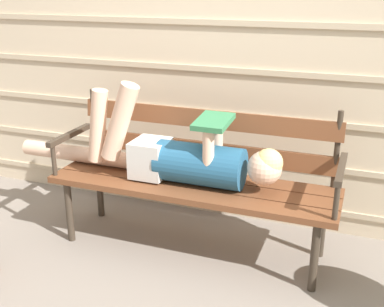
{
  "coord_description": "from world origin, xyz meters",
  "views": [
    {
      "loc": [
        0.9,
        -2.34,
        1.53
      ],
      "look_at": [
        0.0,
        0.06,
        0.61
      ],
      "focal_mm": 44.77,
      "sensor_mm": 36.0,
      "label": 1
    }
  ],
  "objects": [
    {
      "name": "park_bench",
      "position": [
        -0.0,
        0.13,
        0.48
      ],
      "size": [
        1.68,
        0.48,
        0.88
      ],
      "color": "brown",
      "rests_on": "ground"
    },
    {
      "name": "house_siding",
      "position": [
        0.0,
        0.59,
        1.15
      ],
      "size": [
        4.73,
        0.08,
        2.3
      ],
      "color": "beige",
      "rests_on": "ground"
    },
    {
      "name": "reclining_person",
      "position": [
        -0.1,
        0.06,
        0.59
      ],
      "size": [
        1.72,
        0.25,
        0.58
      ],
      "color": "#23567A"
    },
    {
      "name": "ground_plane",
      "position": [
        0.0,
        0.0,
        0.0
      ],
      "size": [
        12.0,
        12.0,
        0.0
      ],
      "primitive_type": "plane",
      "color": "gray"
    }
  ]
}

